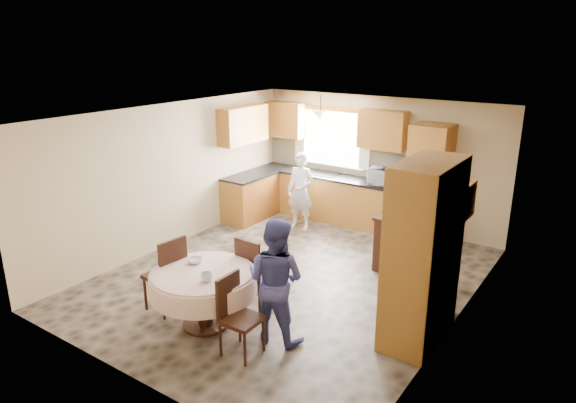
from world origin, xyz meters
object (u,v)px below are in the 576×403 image
(sideboard, at_px, (412,252))
(cupboard, at_px, (423,253))
(person_sink, at_px, (301,191))
(chair_left, at_px, (169,271))
(person_dining, at_px, (275,280))
(oven_tower, at_px, (429,184))
(chair_back, at_px, (253,269))
(chair_right, at_px, (236,311))
(dining_table, at_px, (204,283))

(sideboard, xyz_separation_m, cupboard, (0.69, -1.55, 0.69))
(sideboard, height_order, person_sink, person_sink)
(sideboard, xyz_separation_m, chair_left, (-2.28, -2.83, 0.17))
(cupboard, distance_m, person_dining, 1.77)
(oven_tower, bearing_deg, chair_back, -105.72)
(cupboard, bearing_deg, person_dining, -144.72)
(sideboard, bearing_deg, oven_tower, 110.95)
(sideboard, xyz_separation_m, chair_right, (-0.93, -3.05, 0.11))
(chair_right, height_order, person_sink, person_sink)
(chair_back, height_order, person_sink, person_sink)
(dining_table, relative_size, chair_left, 1.26)
(chair_right, relative_size, person_sink, 0.64)
(chair_back, xyz_separation_m, person_dining, (0.69, -0.45, 0.22))
(oven_tower, distance_m, cupboard, 3.33)
(chair_left, bearing_deg, person_dining, 105.29)
(sideboard, distance_m, person_dining, 2.68)
(dining_table, relative_size, person_sink, 0.89)
(dining_table, bearing_deg, chair_left, 179.29)
(chair_left, bearing_deg, chair_right, 85.87)
(cupboard, relative_size, chair_right, 2.31)
(person_sink, bearing_deg, chair_left, -90.61)
(dining_table, distance_m, person_dining, 0.97)
(oven_tower, bearing_deg, chair_left, -113.17)
(dining_table, height_order, chair_right, chair_right)
(cupboard, relative_size, person_dining, 1.43)
(dining_table, bearing_deg, person_sink, 104.43)
(chair_right, distance_m, person_dining, 0.59)
(chair_back, distance_m, chair_right, 1.07)
(chair_right, bearing_deg, sideboard, -17.98)
(dining_table, bearing_deg, cupboard, 28.97)
(person_sink, bearing_deg, cupboard, -41.28)
(chair_right, bearing_deg, dining_table, 72.14)
(sideboard, height_order, chair_right, chair_right)
(sideboard, relative_size, chair_back, 1.16)
(dining_table, height_order, chair_back, chair_back)
(sideboard, height_order, dining_table, sideboard)
(cupboard, distance_m, person_sink, 4.06)
(chair_back, xyz_separation_m, chair_right, (0.49, -0.95, -0.03))
(chair_left, xyz_separation_m, chair_right, (1.35, -0.22, -0.05))
(oven_tower, relative_size, dining_table, 1.59)
(person_sink, bearing_deg, dining_table, -80.88)
(person_dining, bearing_deg, oven_tower, -99.94)
(chair_right, xyz_separation_m, person_sink, (-1.65, 3.88, 0.22))
(person_dining, bearing_deg, chair_left, 4.98)
(cupboard, relative_size, chair_left, 2.10)
(chair_back, bearing_deg, dining_table, 76.40)
(cupboard, xyz_separation_m, person_dining, (-1.42, -1.00, -0.34))
(oven_tower, xyz_separation_m, chair_back, (-1.04, -3.71, -0.50))
(chair_left, height_order, person_dining, person_dining)
(oven_tower, bearing_deg, dining_table, -105.80)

